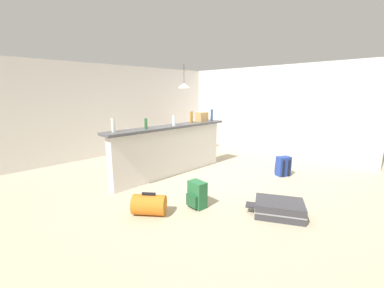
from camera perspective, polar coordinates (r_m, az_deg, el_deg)
The scene contains 18 objects.
ground_plane at distance 5.45m, azimuth 2.25°, elevation -7.33°, with size 13.00×13.00×0.05m, color #BCAD8E.
wall_back at distance 7.58m, azimuth -14.83°, elevation 7.65°, with size 6.60×0.10×2.50m, color silver.
wall_right at distance 7.82m, azimuth 16.34°, elevation 7.69°, with size 0.10×6.00×2.50m, color silver.
partition_half_wall at distance 5.32m, azimuth -4.87°, elevation -1.79°, with size 2.80×0.20×1.03m, color silver.
bar_countertop at distance 5.21m, azimuth -4.98°, elevation 4.00°, with size 2.96×0.40×0.05m, color #4C4C51.
bottle_white at distance 4.56m, azimuth -17.72°, elevation 4.16°, with size 0.07×0.07×0.25m, color silver.
bottle_green at distance 4.77m, azimuth -10.59°, elevation 4.62°, with size 0.06×0.06×0.21m, color #2D6B38.
bottle_clear at distance 5.17m, azimuth -4.18°, elevation 5.40°, with size 0.07×0.07×0.21m, color silver.
bottle_amber at distance 5.58m, azimuth -0.12°, elevation 6.19°, with size 0.06×0.06×0.26m, color #9E661E.
bottle_blue at distance 5.99m, azimuth 4.58°, elevation 6.65°, with size 0.06×0.06×0.28m, color #284C89.
grocery_bag at distance 5.86m, azimuth 2.32°, elevation 6.26°, with size 0.26×0.18×0.22m, color tan.
dining_table at distance 7.09m, azimuth -2.73°, elevation 2.84°, with size 1.10×0.80×0.74m.
dining_chair_near_partition at distance 6.77m, azimuth 0.07°, elevation 1.27°, with size 0.41×0.41×0.93m.
pendant_lamp at distance 6.98m, azimuth -1.84°, elevation 13.33°, with size 0.34×0.34×0.68m.
suitcase_flat_charcoal at distance 3.95m, azimuth 19.42°, elevation -13.83°, with size 0.77×0.88×0.22m.
duffel_bag_orange at distance 3.81m, azimuth -9.85°, elevation -13.62°, with size 0.54×0.56×0.34m.
backpack_blue at distance 5.69m, azimuth 20.24°, elevation -4.87°, with size 0.33×0.32×0.42m.
backpack_green at distance 3.94m, azimuth 1.14°, elevation -11.66°, with size 0.26×0.29×0.42m.
Camera 1 is at (-3.75, -3.52, 1.80)m, focal length 23.12 mm.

